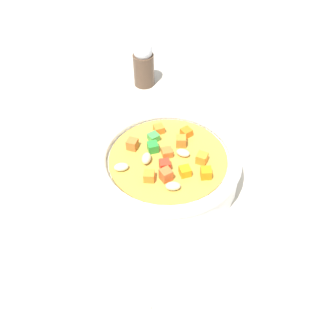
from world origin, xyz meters
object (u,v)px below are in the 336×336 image
Objects in this scene: soup_bowl_main at (168,166)px; pepper_shaker at (144,64)px; spoon at (161,304)px; side_bowl_small at (324,153)px.

soup_bowl_main is 22.72cm from pepper_shaker.
spoon is (16.97, -5.01, -2.34)cm from soup_bowl_main.
soup_bowl_main is 1.36× the size of side_bowl_small.
spoon is 30.27cm from side_bowl_small.
soup_bowl_main is 17.85cm from spoon.
side_bowl_small is (-14.57, 26.46, 1.82)cm from spoon.
pepper_shaker is at bearing 176.39° from soup_bowl_main.
spoon is 2.33× the size of pepper_shaker.
soup_bowl_main is 21.59cm from side_bowl_small.
soup_bowl_main reaches higher than side_bowl_small.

